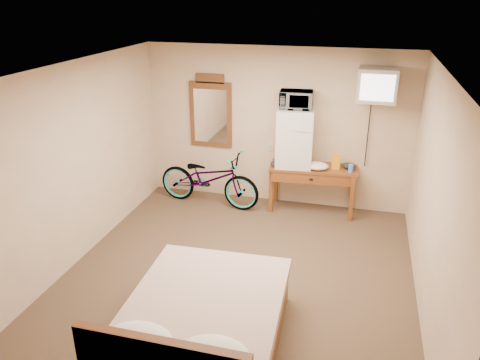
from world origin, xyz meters
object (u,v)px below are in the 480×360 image
(microwave, at_px, (296,100))
(crt_television, at_px, (377,85))
(desk, at_px, (313,175))
(mini_fridge, at_px, (294,137))
(bicycle, at_px, (209,178))
(bed, at_px, (201,327))
(blue_cup, at_px, (351,168))
(wall_mirror, at_px, (211,112))

(microwave, relative_size, crt_television, 0.79)
(desk, distance_m, mini_fridge, 0.65)
(bicycle, bearing_deg, bed, -156.43)
(blue_cup, bearing_deg, desk, 173.53)
(blue_cup, distance_m, wall_mirror, 2.39)
(microwave, height_order, bed, microwave)
(mini_fridge, relative_size, wall_mirror, 0.75)
(desk, distance_m, bed, 3.46)
(mini_fridge, bearing_deg, blue_cup, -6.83)
(blue_cup, bearing_deg, bicycle, -177.91)
(microwave, distance_m, bed, 3.74)
(wall_mirror, bearing_deg, microwave, -9.31)
(microwave, xyz_separation_m, bed, (-0.33, -3.42, -1.47))
(crt_television, xyz_separation_m, wall_mirror, (-2.53, 0.25, -0.61))
(desk, xyz_separation_m, microwave, (-0.32, 0.04, 1.14))
(desk, bearing_deg, wall_mirror, 171.03)
(microwave, distance_m, bicycle, 1.88)
(microwave, height_order, bicycle, microwave)
(bicycle, bearing_deg, microwave, -75.60)
(blue_cup, xyz_separation_m, wall_mirror, (-2.28, 0.34, 0.62))
(blue_cup, height_order, crt_television, crt_television)
(mini_fridge, bearing_deg, bicycle, -172.03)
(bicycle, relative_size, bed, 0.86)
(mini_fridge, xyz_separation_m, blue_cup, (0.88, -0.10, -0.38))
(crt_television, bearing_deg, microwave, 178.89)
(desk, xyz_separation_m, wall_mirror, (-1.72, 0.27, 0.81))
(mini_fridge, xyz_separation_m, bicycle, (-1.32, -0.19, -0.74))
(crt_television, distance_m, bicycle, 2.93)
(desk, relative_size, wall_mirror, 1.15)
(microwave, xyz_separation_m, blue_cup, (0.88, -0.11, -0.96))
(mini_fridge, height_order, bed, mini_fridge)
(desk, xyz_separation_m, mini_fridge, (-0.32, 0.04, 0.56))
(wall_mirror, xyz_separation_m, bed, (1.08, -3.65, -1.14))
(desk, relative_size, bicycle, 0.80)
(mini_fridge, relative_size, bed, 0.44)
(wall_mirror, bearing_deg, blue_cup, -8.36)
(desk, distance_m, bicycle, 1.66)
(crt_television, height_order, wall_mirror, crt_television)
(wall_mirror, distance_m, bicycle, 1.07)
(crt_television, bearing_deg, wall_mirror, 174.31)
(crt_television, relative_size, wall_mirror, 0.51)
(bed, bearing_deg, bicycle, 107.14)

